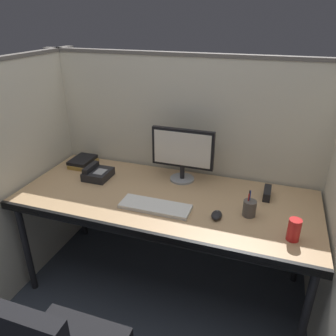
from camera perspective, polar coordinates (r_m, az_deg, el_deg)
ground_plane at (r=2.38m, az=-2.99°, el=-24.18°), size 8.00×8.00×0.00m
cubicle_partition_rear at (r=2.47m, az=2.96°, el=0.99°), size 2.21×0.06×1.57m
cubicle_partition_left at (r=2.49m, az=-23.42°, el=-0.95°), size 0.06×1.41×1.57m
desk at (r=2.13m, az=-0.55°, el=-6.28°), size 1.90×0.80×0.74m
monitor_center at (r=2.23m, az=2.55°, el=2.88°), size 0.43×0.17×0.37m
keyboard_main at (r=1.99m, az=-2.23°, el=-6.69°), size 0.43×0.15×0.02m
computer_mouse at (r=1.92m, az=8.44°, el=-8.09°), size 0.06×0.10×0.04m
book_stack at (r=2.61m, az=-14.57°, el=1.06°), size 0.16×0.22×0.05m
pen_cup at (r=1.96m, az=13.96°, el=-6.76°), size 0.08×0.08×0.16m
red_stapler at (r=2.19m, az=16.84°, el=-4.17°), size 0.04×0.15×0.06m
desk_phone at (r=2.38m, az=-12.17°, el=-0.93°), size 0.17×0.19×0.09m
soda_can at (r=1.83m, az=21.04°, el=-9.99°), size 0.07×0.07×0.12m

